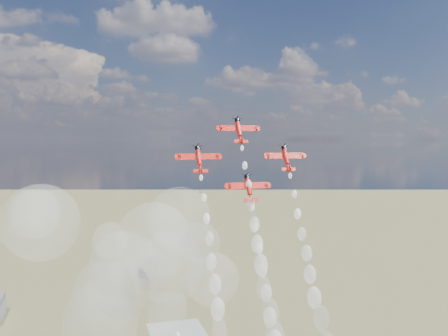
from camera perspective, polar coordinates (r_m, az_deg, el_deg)
name	(u,v)px	position (r m, az deg, el deg)	size (l,w,h in m)	color
plane_lead	(239,130)	(142.87, 1.81, 4.59)	(12.01, 6.26, 7.86)	red
plane_left	(199,159)	(134.94, -3.03, 1.13)	(12.01, 6.26, 7.86)	red
plane_right	(286,158)	(143.63, 7.48, 1.25)	(12.01, 6.26, 7.86)	red
plane_slot	(249,188)	(135.06, 3.00, -2.39)	(12.01, 6.26, 7.86)	red
smoke_trail_lead	(270,309)	(126.88, 5.51, -16.53)	(5.46, 31.25, 54.52)	white
drifted_smoke_cloud	(131,266)	(144.52, -11.15, -11.45)	(67.29, 33.92, 51.95)	white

